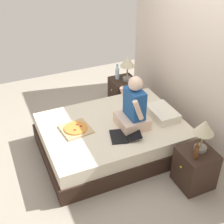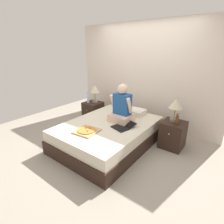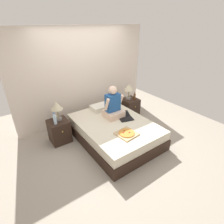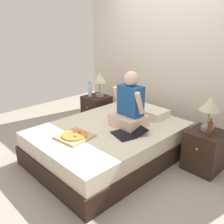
% 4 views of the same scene
% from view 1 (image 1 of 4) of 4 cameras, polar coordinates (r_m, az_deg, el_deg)
% --- Properties ---
extents(ground_plane, '(5.82, 5.82, 0.00)m').
position_cam_1_polar(ground_plane, '(4.86, 0.12, -6.76)').
color(ground_plane, '#9E9384').
extents(wall_back, '(3.82, 0.12, 2.50)m').
position_cam_1_polar(wall_back, '(4.86, 15.70, 9.30)').
color(wall_back, beige).
rests_on(wall_back, ground).
extents(bed, '(1.54, 2.10, 0.47)m').
position_cam_1_polar(bed, '(4.72, 0.12, -4.58)').
color(bed, black).
rests_on(bed, ground).
extents(nightstand_left, '(0.44, 0.47, 0.54)m').
position_cam_1_polar(nightstand_left, '(5.77, 2.07, 3.54)').
color(nightstand_left, black).
rests_on(nightstand_left, ground).
extents(lamp_on_left_nightstand, '(0.26, 0.26, 0.45)m').
position_cam_1_polar(lamp_on_left_nightstand, '(5.48, 2.86, 8.90)').
color(lamp_on_left_nightstand, gray).
rests_on(lamp_on_left_nightstand, nightstand_left).
extents(water_bottle, '(0.07, 0.07, 0.28)m').
position_cam_1_polar(water_bottle, '(5.62, 0.96, 7.13)').
color(water_bottle, silver).
rests_on(water_bottle, nightstand_left).
extents(nightstand_right, '(0.44, 0.47, 0.54)m').
position_cam_1_polar(nightstand_right, '(4.29, 14.95, -9.87)').
color(nightstand_right, black).
rests_on(nightstand_right, ground).
extents(lamp_on_right_nightstand, '(0.26, 0.26, 0.45)m').
position_cam_1_polar(lamp_on_right_nightstand, '(3.96, 16.50, -3.01)').
color(lamp_on_right_nightstand, gray).
rests_on(lamp_on_right_nightstand, nightstand_right).
extents(beer_bottle, '(0.06, 0.06, 0.23)m').
position_cam_1_polar(beer_bottle, '(3.96, 15.15, -7.03)').
color(beer_bottle, '#512D14').
rests_on(beer_bottle, nightstand_right).
extents(pillow, '(0.52, 0.34, 0.12)m').
position_cam_1_polar(pillow, '(4.77, 9.18, -0.16)').
color(pillow, silver).
rests_on(pillow, bed).
extents(person_seated, '(0.47, 0.40, 0.78)m').
position_cam_1_polar(person_seated, '(4.40, 3.93, 0.63)').
color(person_seated, beige).
rests_on(person_seated, bed).
extents(laptop, '(0.42, 0.49, 0.07)m').
position_cam_1_polar(laptop, '(4.32, 2.10, -4.30)').
color(laptop, black).
rests_on(laptop, bed).
extents(pizza_box, '(0.44, 0.44, 0.04)m').
position_cam_1_polar(pizza_box, '(4.47, -6.64, -3.08)').
color(pizza_box, tan).
rests_on(pizza_box, bed).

